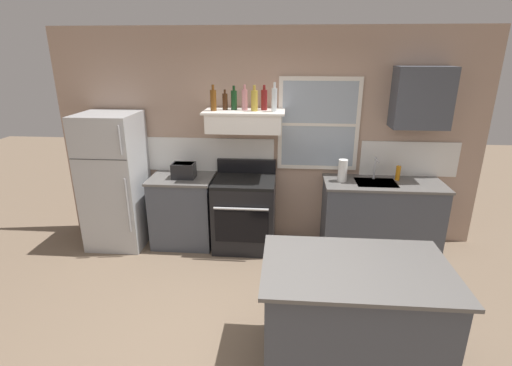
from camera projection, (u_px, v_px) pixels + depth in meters
ground_plane at (250, 352)px, 3.22m from camera, size 16.00×16.00×0.00m
back_wall at (269, 138)px, 4.86m from camera, size 5.40×0.11×2.70m
refrigerator at (115, 181)px, 4.81m from camera, size 0.70×0.72×1.71m
counter_left_of_stove at (184, 210)px, 4.93m from camera, size 0.79×0.63×0.91m
toaster at (184, 170)px, 4.72m from camera, size 0.30×0.20×0.19m
stove_range at (245, 213)px, 4.84m from camera, size 0.76×0.69×1.09m
range_hood_shelf at (244, 121)px, 4.54m from camera, size 0.96×0.52×0.24m
bottle_amber_wine at (213, 100)px, 4.44m from camera, size 0.07×0.07×0.30m
bottle_brown_stout at (225, 101)px, 4.51m from camera, size 0.06×0.06×0.24m
bottle_dark_green_wine at (234, 100)px, 4.51m from camera, size 0.07×0.07×0.28m
bottle_rose_pink at (245, 99)px, 4.49m from camera, size 0.07×0.07×0.30m
bottle_champagne_gold_foil at (254, 100)px, 4.42m from camera, size 0.08×0.08×0.29m
bottle_red_label_wine at (264, 100)px, 4.49m from camera, size 0.07×0.07×0.29m
bottle_clear_tall at (274, 99)px, 4.38m from camera, size 0.06×0.06×0.33m
counter_right_with_sink at (380, 216)px, 4.74m from camera, size 1.43×0.63×0.91m
sink_faucet at (375, 166)px, 4.64m from camera, size 0.03×0.17×0.28m
paper_towel_roll at (343, 171)px, 4.59m from camera, size 0.11×0.11×0.27m
dish_soap_bottle at (398, 173)px, 4.65m from camera, size 0.06×0.06×0.18m
kitchen_island at (352, 317)px, 2.95m from camera, size 1.40×0.90×0.91m
upper_cabinet_right at (422, 98)px, 4.37m from camera, size 0.64×0.32×0.70m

